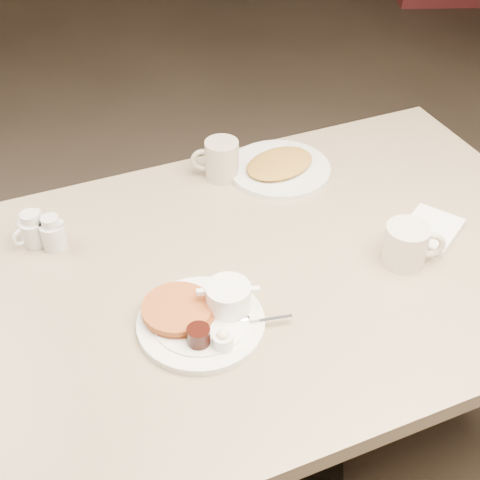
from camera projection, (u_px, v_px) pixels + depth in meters
name	position (u px, v px, depth m)	size (l,w,h in m)	color
diner_table	(243.00, 327.00, 1.50)	(1.50, 0.90, 0.75)	tan
main_plate	(203.00, 315.00, 1.26)	(0.32, 0.31, 0.07)	white
coffee_mug_near	(407.00, 244.00, 1.39)	(0.14, 0.12, 0.09)	beige
napkin	(431.00, 230.00, 1.48)	(0.18, 0.17, 0.02)	white
coffee_mug_far	(221.00, 160.00, 1.63)	(0.13, 0.11, 0.10)	#B8AF99
creamer_left	(33.00, 230.00, 1.44)	(0.08, 0.06, 0.08)	silver
creamer_right	(53.00, 233.00, 1.43)	(0.07, 0.06, 0.08)	silver
hash_plate	(279.00, 167.00, 1.67)	(0.32, 0.32, 0.04)	silver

